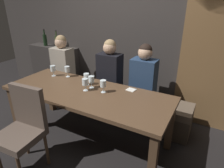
{
  "coord_description": "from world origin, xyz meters",
  "views": [
    {
      "loc": [
        1.39,
        -1.83,
        1.83
      ],
      "look_at": [
        0.29,
        0.17,
        0.84
      ],
      "focal_mm": 31.52,
      "sensor_mm": 36.0,
      "label": 1
    }
  ],
  "objects_px": {
    "diner_bearded": "(110,68)",
    "diner_far_end": "(144,74)",
    "wine_bottle_pale_label": "(57,41)",
    "dining_table": "(86,97)",
    "wine_glass_near_left": "(91,80)",
    "wine_glass_center_front": "(53,69)",
    "banquette_bench": "(112,103)",
    "wine_glass_near_right": "(85,82)",
    "diner_redhead": "(62,60)",
    "wine_glass_far_left": "(86,77)",
    "wine_glass_center_back": "(103,84)",
    "wine_glass_end_right": "(67,70)",
    "wine_bottle_dark_red": "(45,40)",
    "chair_near_side": "(23,125)"
  },
  "relations": [
    {
      "from": "diner_bearded",
      "to": "diner_far_end",
      "type": "distance_m",
      "value": 0.55
    },
    {
      "from": "diner_far_end",
      "to": "wine_bottle_pale_label",
      "type": "xyz_separation_m",
      "value": [
        -1.91,
        0.29,
        0.23
      ]
    },
    {
      "from": "dining_table",
      "to": "wine_glass_near_left",
      "type": "distance_m",
      "value": 0.24
    },
    {
      "from": "wine_glass_near_left",
      "to": "wine_glass_center_front",
      "type": "bearing_deg",
      "value": 173.95
    },
    {
      "from": "wine_glass_near_left",
      "to": "dining_table",
      "type": "bearing_deg",
      "value": -88.9
    },
    {
      "from": "diner_bearded",
      "to": "diner_far_end",
      "type": "xyz_separation_m",
      "value": [
        0.55,
        0.02,
        -0.01
      ]
    },
    {
      "from": "banquette_bench",
      "to": "wine_glass_near_right",
      "type": "distance_m",
      "value": 0.92
    },
    {
      "from": "dining_table",
      "to": "diner_far_end",
      "type": "height_order",
      "value": "diner_far_end"
    },
    {
      "from": "diner_redhead",
      "to": "diner_far_end",
      "type": "relative_size",
      "value": 1.0
    },
    {
      "from": "diner_redhead",
      "to": "wine_glass_far_left",
      "type": "bearing_deg",
      "value": -29.77
    },
    {
      "from": "diner_far_end",
      "to": "wine_glass_center_back",
      "type": "bearing_deg",
      "value": -115.1
    },
    {
      "from": "wine_glass_near_right",
      "to": "wine_glass_near_left",
      "type": "distance_m",
      "value": 0.11
    },
    {
      "from": "diner_redhead",
      "to": "wine_glass_end_right",
      "type": "xyz_separation_m",
      "value": [
        0.45,
        -0.39,
        0.01
      ]
    },
    {
      "from": "wine_bottle_dark_red",
      "to": "wine_glass_near_left",
      "type": "height_order",
      "value": "wine_bottle_dark_red"
    },
    {
      "from": "banquette_bench",
      "to": "diner_far_end",
      "type": "height_order",
      "value": "diner_far_end"
    },
    {
      "from": "chair_near_side",
      "to": "wine_bottle_pale_label",
      "type": "height_order",
      "value": "wine_bottle_pale_label"
    },
    {
      "from": "wine_glass_center_front",
      "to": "wine_glass_near_left",
      "type": "bearing_deg",
      "value": -6.05
    },
    {
      "from": "chair_near_side",
      "to": "diner_far_end",
      "type": "distance_m",
      "value": 1.69
    },
    {
      "from": "diner_bearded",
      "to": "wine_glass_center_front",
      "type": "distance_m",
      "value": 0.87
    },
    {
      "from": "dining_table",
      "to": "banquette_bench",
      "type": "distance_m",
      "value": 0.82
    },
    {
      "from": "wine_bottle_dark_red",
      "to": "wine_bottle_pale_label",
      "type": "distance_m",
      "value": 0.32
    },
    {
      "from": "wine_glass_center_back",
      "to": "wine_glass_center_front",
      "type": "bearing_deg",
      "value": 172.63
    },
    {
      "from": "wine_glass_center_front",
      "to": "chair_near_side",
      "type": "bearing_deg",
      "value": -65.59
    },
    {
      "from": "chair_near_side",
      "to": "wine_glass_center_back",
      "type": "xyz_separation_m",
      "value": [
        0.54,
        0.81,
        0.29
      ]
    },
    {
      "from": "diner_far_end",
      "to": "wine_glass_near_right",
      "type": "relative_size",
      "value": 4.99
    },
    {
      "from": "wine_glass_near_right",
      "to": "chair_near_side",
      "type": "bearing_deg",
      "value": -113.11
    },
    {
      "from": "wine_bottle_pale_label",
      "to": "wine_glass_center_back",
      "type": "height_order",
      "value": "wine_bottle_pale_label"
    },
    {
      "from": "wine_glass_center_back",
      "to": "wine_glass_end_right",
      "type": "xyz_separation_m",
      "value": [
        -0.75,
        0.2,
        -0.0
      ]
    },
    {
      "from": "wine_glass_near_right",
      "to": "wine_glass_far_left",
      "type": "bearing_deg",
      "value": 120.19
    },
    {
      "from": "chair_near_side",
      "to": "wine_bottle_dark_red",
      "type": "height_order",
      "value": "wine_bottle_dark_red"
    },
    {
      "from": "banquette_bench",
      "to": "wine_glass_near_left",
      "type": "distance_m",
      "value": 0.85
    },
    {
      "from": "wine_glass_center_back",
      "to": "diner_bearded",
      "type": "bearing_deg",
      "value": 112.39
    },
    {
      "from": "wine_glass_far_left",
      "to": "banquette_bench",
      "type": "bearing_deg",
      "value": 77.71
    },
    {
      "from": "dining_table",
      "to": "wine_glass_end_right",
      "type": "relative_size",
      "value": 13.41
    },
    {
      "from": "dining_table",
      "to": "wine_glass_near_right",
      "type": "relative_size",
      "value": 13.41
    },
    {
      "from": "dining_table",
      "to": "wine_glass_end_right",
      "type": "xyz_separation_m",
      "value": [
        -0.55,
        0.29,
        0.2
      ]
    },
    {
      "from": "wine_glass_center_back",
      "to": "wine_glass_near_left",
      "type": "bearing_deg",
      "value": 167.94
    },
    {
      "from": "wine_glass_end_right",
      "to": "dining_table",
      "type": "bearing_deg",
      "value": -27.89
    },
    {
      "from": "dining_table",
      "to": "wine_glass_center_front",
      "type": "height_order",
      "value": "wine_glass_center_front"
    },
    {
      "from": "wine_bottle_pale_label",
      "to": "wine_glass_near_left",
      "type": "height_order",
      "value": "wine_bottle_pale_label"
    },
    {
      "from": "wine_glass_near_left",
      "to": "wine_bottle_dark_red",
      "type": "bearing_deg",
      "value": 152.81
    },
    {
      "from": "chair_near_side",
      "to": "diner_far_end",
      "type": "bearing_deg",
      "value": 59.74
    },
    {
      "from": "wine_glass_far_left",
      "to": "wine_glass_center_back",
      "type": "xyz_separation_m",
      "value": [
        0.32,
        -0.09,
        0.0
      ]
    },
    {
      "from": "diner_bearded",
      "to": "wine_glass_end_right",
      "type": "xyz_separation_m",
      "value": [
        -0.5,
        -0.41,
        0.01
      ]
    },
    {
      "from": "dining_table",
      "to": "diner_bearded",
      "type": "xyz_separation_m",
      "value": [
        -0.05,
        0.7,
        0.19
      ]
    },
    {
      "from": "wine_bottle_pale_label",
      "to": "wine_glass_near_left",
      "type": "relative_size",
      "value": 1.99
    },
    {
      "from": "wine_glass_far_left",
      "to": "wine_glass_near_left",
      "type": "distance_m",
      "value": 0.12
    },
    {
      "from": "wine_glass_near_left",
      "to": "wine_glass_end_right",
      "type": "bearing_deg",
      "value": 163.66
    },
    {
      "from": "wine_bottle_dark_red",
      "to": "wine_glass_near_right",
      "type": "height_order",
      "value": "wine_bottle_dark_red"
    },
    {
      "from": "banquette_bench",
      "to": "wine_glass_center_front",
      "type": "height_order",
      "value": "wine_glass_center_front"
    }
  ]
}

